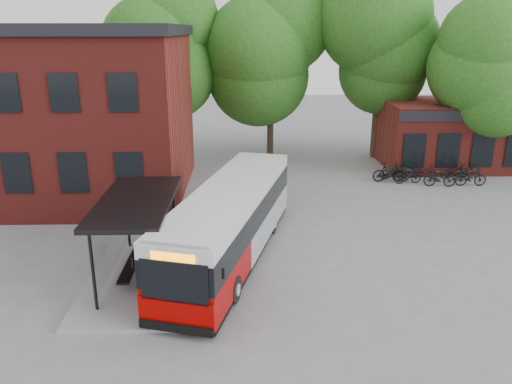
{
  "coord_description": "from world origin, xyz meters",
  "views": [
    {
      "loc": [
        -0.9,
        -16.86,
        8.26
      ],
      "look_at": [
        -0.38,
        2.31,
        2.0
      ],
      "focal_mm": 35.0,
      "sensor_mm": 36.0,
      "label": 1
    }
  ],
  "objects_px": {
    "bicycle_7": "(471,177)",
    "bicycle_extra_0": "(465,172)",
    "bicycle_1": "(389,172)",
    "bicycle_6": "(455,171)",
    "bicycle_3": "(408,176)",
    "bus_shelter": "(139,238)",
    "city_bus": "(231,223)",
    "bicycle_2": "(397,171)",
    "bicycle_0": "(394,173)",
    "bicycle_5": "(440,177)",
    "bicycle_4": "(423,171)"
  },
  "relations": [
    {
      "from": "bus_shelter",
      "to": "bicycle_7",
      "type": "xyz_separation_m",
      "value": [
        16.19,
        10.21,
        -0.93
      ]
    },
    {
      "from": "bicycle_2",
      "to": "bicycle_extra_0",
      "type": "relative_size",
      "value": 0.97
    },
    {
      "from": "bicycle_5",
      "to": "bicycle_extra_0",
      "type": "xyz_separation_m",
      "value": [
        1.95,
        1.25,
        -0.05
      ]
    },
    {
      "from": "bicycle_extra_0",
      "to": "bicycle_0",
      "type": "bearing_deg",
      "value": 68.8
    },
    {
      "from": "bicycle_extra_0",
      "to": "bicycle_5",
      "type": "bearing_deg",
      "value": 101.92
    },
    {
      "from": "bus_shelter",
      "to": "bicycle_7",
      "type": "height_order",
      "value": "bus_shelter"
    },
    {
      "from": "bicycle_0",
      "to": "bicycle_7",
      "type": "height_order",
      "value": "bicycle_7"
    },
    {
      "from": "bicycle_1",
      "to": "bicycle_7",
      "type": "xyz_separation_m",
      "value": [
        4.31,
        -0.93,
        -0.04
      ]
    },
    {
      "from": "bicycle_2",
      "to": "bicycle_extra_0",
      "type": "bearing_deg",
      "value": -98.08
    },
    {
      "from": "bus_shelter",
      "to": "bicycle_5",
      "type": "distance_m",
      "value": 17.66
    },
    {
      "from": "bicycle_0",
      "to": "bicycle_5",
      "type": "xyz_separation_m",
      "value": [
        2.13,
        -1.28,
        0.09
      ]
    },
    {
      "from": "bicycle_7",
      "to": "bicycle_extra_0",
      "type": "height_order",
      "value": "bicycle_7"
    },
    {
      "from": "bicycle_3",
      "to": "city_bus",
      "type": "bearing_deg",
      "value": 126.32
    },
    {
      "from": "bicycle_4",
      "to": "bicycle_5",
      "type": "height_order",
      "value": "bicycle_5"
    },
    {
      "from": "bicycle_3",
      "to": "bus_shelter",
      "type": "bearing_deg",
      "value": 122.55
    },
    {
      "from": "bicycle_1",
      "to": "bicycle_4",
      "type": "distance_m",
      "value": 2.26
    },
    {
      "from": "bicycle_1",
      "to": "bicycle_extra_0",
      "type": "height_order",
      "value": "bicycle_1"
    },
    {
      "from": "bicycle_5",
      "to": "bicycle_7",
      "type": "bearing_deg",
      "value": -80.62
    },
    {
      "from": "bus_shelter",
      "to": "bicycle_3",
      "type": "relative_size",
      "value": 4.48
    },
    {
      "from": "bicycle_7",
      "to": "bicycle_0",
      "type": "bearing_deg",
      "value": 73.97
    },
    {
      "from": "bicycle_0",
      "to": "bicycle_2",
      "type": "bearing_deg",
      "value": -14.22
    },
    {
      "from": "bicycle_5",
      "to": "bicycle_0",
      "type": "bearing_deg",
      "value": 65.96
    },
    {
      "from": "bus_shelter",
      "to": "bicycle_4",
      "type": "distance_m",
      "value": 18.35
    },
    {
      "from": "bus_shelter",
      "to": "bicycle_1",
      "type": "bearing_deg",
      "value": 43.16
    },
    {
      "from": "bicycle_3",
      "to": "bicycle_5",
      "type": "xyz_separation_m",
      "value": [
        1.56,
        -0.61,
        0.05
      ]
    },
    {
      "from": "city_bus",
      "to": "bicycle_5",
      "type": "distance_m",
      "value": 14.27
    },
    {
      "from": "bicycle_6",
      "to": "bicycle_extra_0",
      "type": "distance_m",
      "value": 0.57
    },
    {
      "from": "city_bus",
      "to": "bicycle_5",
      "type": "height_order",
      "value": "city_bus"
    },
    {
      "from": "city_bus",
      "to": "bicycle_7",
      "type": "relative_size",
      "value": 6.32
    },
    {
      "from": "bus_shelter",
      "to": "bicycle_4",
      "type": "height_order",
      "value": "bus_shelter"
    },
    {
      "from": "city_bus",
      "to": "bicycle_0",
      "type": "distance_m",
      "value": 13.56
    },
    {
      "from": "bicycle_7",
      "to": "bicycle_6",
      "type": "bearing_deg",
      "value": 13.45
    },
    {
      "from": "bus_shelter",
      "to": "bicycle_5",
      "type": "xyz_separation_m",
      "value": [
        14.43,
        10.14,
        -0.93
      ]
    },
    {
      "from": "bicycle_1",
      "to": "bicycle_6",
      "type": "height_order",
      "value": "bicycle_1"
    },
    {
      "from": "bicycle_1",
      "to": "bicycle_2",
      "type": "height_order",
      "value": "bicycle_1"
    },
    {
      "from": "bicycle_3",
      "to": "bicycle_7",
      "type": "distance_m",
      "value": 3.36
    },
    {
      "from": "bicycle_1",
      "to": "bicycle_extra_0",
      "type": "relative_size",
      "value": 1.03
    },
    {
      "from": "bicycle_6",
      "to": "bicycle_extra_0",
      "type": "bearing_deg",
      "value": -128.62
    },
    {
      "from": "bus_shelter",
      "to": "city_bus",
      "type": "distance_m",
      "value": 3.46
    },
    {
      "from": "bicycle_7",
      "to": "bicycle_2",
      "type": "bearing_deg",
      "value": 67.42
    },
    {
      "from": "bicycle_0",
      "to": "bicycle_6",
      "type": "relative_size",
      "value": 0.95
    },
    {
      "from": "bicycle_0",
      "to": "bicycle_extra_0",
      "type": "xyz_separation_m",
      "value": [
        4.08,
        -0.03,
        0.04
      ]
    },
    {
      "from": "city_bus",
      "to": "bicycle_2",
      "type": "bearing_deg",
      "value": 62.89
    },
    {
      "from": "city_bus",
      "to": "bicycle_1",
      "type": "xyz_separation_m",
      "value": [
        8.75,
        9.68,
        -0.84
      ]
    },
    {
      "from": "bicycle_0",
      "to": "bicycle_1",
      "type": "xyz_separation_m",
      "value": [
        -0.41,
        -0.28,
        0.13
      ]
    },
    {
      "from": "bus_shelter",
      "to": "bicycle_extra_0",
      "type": "bearing_deg",
      "value": 34.82
    },
    {
      "from": "bicycle_3",
      "to": "bicycle_6",
      "type": "xyz_separation_m",
      "value": [
        3.01,
        0.91,
        -0.02
      ]
    },
    {
      "from": "bicycle_6",
      "to": "bicycle_7",
      "type": "bearing_deg",
      "value": -178.17
    },
    {
      "from": "bicycle_0",
      "to": "bicycle_6",
      "type": "xyz_separation_m",
      "value": [
        3.58,
        0.24,
        0.02
      ]
    },
    {
      "from": "bicycle_7",
      "to": "bicycle_extra_0",
      "type": "distance_m",
      "value": 1.19
    }
  ]
}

